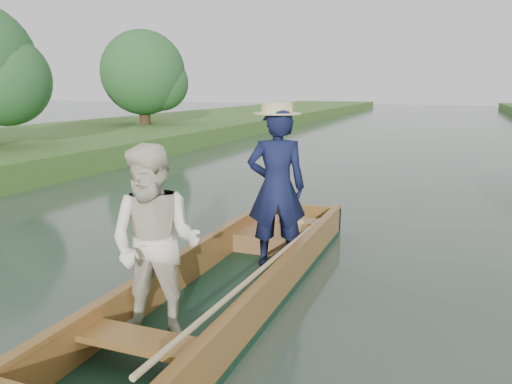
% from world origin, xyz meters
% --- Properties ---
extents(ground, '(120.00, 120.00, 0.00)m').
position_xyz_m(ground, '(0.00, 0.00, 0.00)').
color(ground, '#283D30').
rests_on(ground, ground).
extents(trees_far, '(22.75, 11.38, 4.41)m').
position_xyz_m(trees_far, '(0.78, 9.10, 2.52)').
color(trees_far, '#47331E').
rests_on(trees_far, ground).
extents(punt, '(1.14, 5.00, 1.88)m').
position_xyz_m(punt, '(-0.01, -0.06, 0.58)').
color(punt, black).
rests_on(punt, ground).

